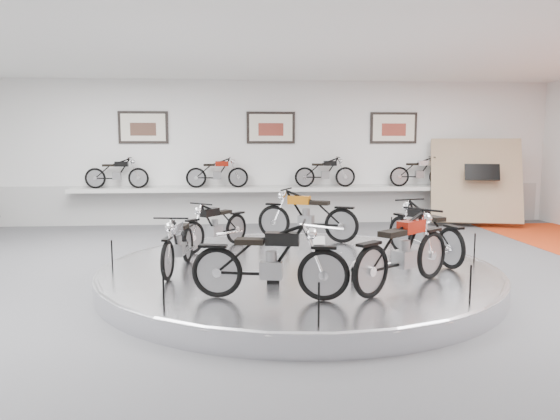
{
  "coord_description": "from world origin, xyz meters",
  "views": [
    {
      "loc": [
        -1.04,
        -8.37,
        2.32
      ],
      "look_at": [
        -0.28,
        0.6,
        1.19
      ],
      "focal_mm": 35.0,
      "sensor_mm": 36.0,
      "label": 1
    }
  ],
  "objects": [
    {
      "name": "floor",
      "position": [
        0.0,
        0.0,
        0.0
      ],
      "size": [
        16.0,
        16.0,
        0.0
      ],
      "primitive_type": "plane",
      "color": "#505052",
      "rests_on": "ground"
    },
    {
      "name": "ceiling",
      "position": [
        0.0,
        0.0,
        4.0
      ],
      "size": [
        16.0,
        16.0,
        0.0
      ],
      "primitive_type": "plane",
      "rotation": [
        3.14,
        0.0,
        0.0
      ],
      "color": "white",
      "rests_on": "wall_back"
    },
    {
      "name": "wall_back",
      "position": [
        0.0,
        7.0,
        2.0
      ],
      "size": [
        16.0,
        0.0,
        16.0
      ],
      "primitive_type": "plane",
      "rotation": [
        1.57,
        0.0,
        0.0
      ],
      "color": "white",
      "rests_on": "floor"
    },
    {
      "name": "dado_band",
      "position": [
        0.0,
        6.98,
        0.55
      ],
      "size": [
        15.68,
        0.04,
        1.1
      ],
      "primitive_type": "cube",
      "color": "#BCBCBA",
      "rests_on": "floor"
    },
    {
      "name": "display_platform",
      "position": [
        0.0,
        0.3,
        0.15
      ],
      "size": [
        6.4,
        6.4,
        0.3
      ],
      "primitive_type": "cylinder",
      "color": "silver",
      "rests_on": "floor"
    },
    {
      "name": "platform_rim",
      "position": [
        0.0,
        0.3,
        0.27
      ],
      "size": [
        6.4,
        6.4,
        0.1
      ],
      "primitive_type": "torus",
      "color": "#B2B2BA",
      "rests_on": "display_platform"
    },
    {
      "name": "shelf",
      "position": [
        0.0,
        6.7,
        1.0
      ],
      "size": [
        11.0,
        0.55,
        0.1
      ],
      "primitive_type": "cube",
      "color": "silver",
      "rests_on": "wall_back"
    },
    {
      "name": "poster_left",
      "position": [
        -3.5,
        6.96,
        2.7
      ],
      "size": [
        1.35,
        0.06,
        0.88
      ],
      "primitive_type": "cube",
      "color": "white",
      "rests_on": "wall_back"
    },
    {
      "name": "poster_center",
      "position": [
        0.0,
        6.96,
        2.7
      ],
      "size": [
        1.35,
        0.06,
        0.88
      ],
      "primitive_type": "cube",
      "color": "white",
      "rests_on": "wall_back"
    },
    {
      "name": "poster_right",
      "position": [
        3.5,
        6.96,
        2.7
      ],
      "size": [
        1.35,
        0.06,
        0.88
      ],
      "primitive_type": "cube",
      "color": "white",
      "rests_on": "wall_back"
    },
    {
      "name": "display_panel",
      "position": [
        5.6,
        6.1,
        1.25
      ],
      "size": [
        2.56,
        1.52,
        2.3
      ],
      "primitive_type": "cube",
      "rotation": [
        -0.35,
        0.0,
        -0.26
      ],
      "color": "#998660",
      "rests_on": "floor"
    },
    {
      "name": "shelf_bike_a",
      "position": [
        -4.2,
        6.7,
        1.42
      ],
      "size": [
        1.22,
        0.43,
        0.73
      ],
      "primitive_type": null,
      "color": "black",
      "rests_on": "shelf"
    },
    {
      "name": "shelf_bike_b",
      "position": [
        -1.5,
        6.7,
        1.42
      ],
      "size": [
        1.22,
        0.43,
        0.73
      ],
      "primitive_type": null,
      "color": "maroon",
      "rests_on": "shelf"
    },
    {
      "name": "shelf_bike_c",
      "position": [
        1.5,
        6.7,
        1.42
      ],
      "size": [
        1.22,
        0.43,
        0.73
      ],
      "primitive_type": null,
      "color": "black",
      "rests_on": "shelf"
    },
    {
      "name": "shelf_bike_d",
      "position": [
        4.2,
        6.7,
        1.42
      ],
      "size": [
        1.22,
        0.43,
        0.73
      ],
      "primitive_type": null,
      "color": "silver",
      "rests_on": "shelf"
    },
    {
      "name": "bike_a",
      "position": [
        2.17,
        0.55,
        0.81
      ],
      "size": [
        1.1,
        1.85,
        1.02
      ],
      "primitive_type": null,
      "rotation": [
        0.0,
        0.0,
        1.87
      ],
      "color": "black",
      "rests_on": "display_platform"
    },
    {
      "name": "bike_b",
      "position": [
        0.44,
        2.54,
        0.83
      ],
      "size": [
        1.92,
        1.35,
        1.07
      ],
      "primitive_type": null,
      "rotation": [
        0.0,
        0.0,
        2.71
      ],
      "color": "#C16710",
      "rests_on": "display_platform"
    },
    {
      "name": "bike_c",
      "position": [
        -1.4,
        1.86,
        0.76
      ],
      "size": [
        1.41,
        1.54,
        0.91
      ],
      "primitive_type": null,
      "rotation": [
        0.0,
        0.0,
        4.02
      ],
      "color": "black",
      "rests_on": "display_platform"
    },
    {
      "name": "bike_d",
      "position": [
        -1.92,
        0.13,
        0.75
      ],
      "size": [
        0.78,
        1.61,
        0.91
      ],
      "primitive_type": null,
      "rotation": [
        0.0,
        0.0,
        4.56
      ],
      "color": "silver",
      "rests_on": "display_platform"
    },
    {
      "name": "bike_e",
      "position": [
        -0.6,
        -1.55,
        0.81
      ],
      "size": [
        1.82,
        0.93,
        1.02
      ],
      "primitive_type": null,
      "rotation": [
        0.0,
        0.0,
        6.09
      ],
      "color": "black",
      "rests_on": "display_platform"
    },
    {
      "name": "bike_f",
      "position": [
        1.28,
        -1.16,
        0.84
      ],
      "size": [
        1.84,
        1.65,
        1.08
      ],
      "primitive_type": null,
      "rotation": [
        0.0,
        0.0,
        6.96
      ],
      "color": "maroon",
      "rests_on": "display_platform"
    }
  ]
}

